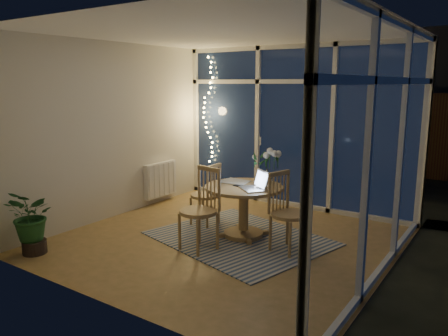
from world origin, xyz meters
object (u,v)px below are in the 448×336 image
(dining_table, at_px, (244,212))
(flower_vase, at_px, (267,175))
(chair_front, at_px, (198,209))
(potted_plant, at_px, (32,223))
(chair_left, at_px, (205,194))
(laptop, at_px, (252,179))
(chair_right, at_px, (289,213))

(dining_table, height_order, flower_vase, flower_vase)
(dining_table, relative_size, chair_front, 0.99)
(dining_table, height_order, chair_front, chair_front)
(flower_vase, bearing_deg, potted_plant, -131.03)
(chair_left, distance_m, laptop, 1.01)
(chair_left, xyz_separation_m, laptop, (0.92, -0.24, 0.37))
(potted_plant, bearing_deg, chair_right, 35.02)
(chair_right, bearing_deg, flower_vase, 65.54)
(dining_table, distance_m, laptop, 0.52)
(chair_right, xyz_separation_m, laptop, (-0.54, 0.04, 0.33))
(chair_left, distance_m, chair_right, 1.48)
(laptop, distance_m, potted_plant, 2.68)
(chair_front, bearing_deg, laptop, 66.56)
(chair_right, bearing_deg, laptop, 101.53)
(chair_right, bearing_deg, potted_plant, 140.45)
(flower_vase, bearing_deg, laptop, -86.70)
(flower_vase, bearing_deg, chair_front, -109.47)
(dining_table, bearing_deg, chair_front, -106.10)
(chair_front, xyz_separation_m, potted_plant, (-1.56, -1.18, -0.13))
(laptop, relative_size, flower_vase, 1.68)
(chair_front, bearing_deg, potted_plant, -133.29)
(chair_left, bearing_deg, flower_vase, 101.97)
(chair_left, bearing_deg, potted_plant, -27.86)
(chair_right, height_order, potted_plant, chair_right)
(chair_front, xyz_separation_m, laptop, (0.39, 0.60, 0.31))
(flower_vase, bearing_deg, chair_left, -167.42)
(flower_vase, height_order, potted_plant, flower_vase)
(chair_left, distance_m, flower_vase, 0.97)
(flower_vase, bearing_deg, dining_table, -116.33)
(chair_left, height_order, flower_vase, chair_left)
(dining_table, height_order, potted_plant, potted_plant)
(chair_left, distance_m, potted_plant, 2.27)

